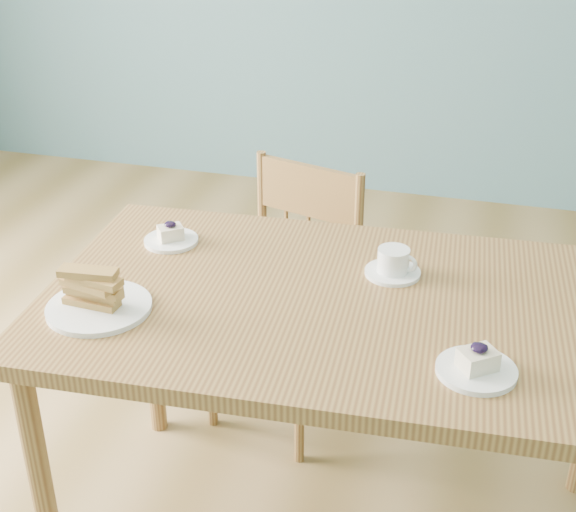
{
  "coord_description": "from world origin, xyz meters",
  "views": [
    {
      "loc": [
        0.55,
        -1.47,
        1.68
      ],
      "look_at": [
        0.11,
        0.12,
        0.82
      ],
      "focal_mm": 50.0,
      "sensor_mm": 36.0,
      "label": 1
    }
  ],
  "objects_px": {
    "dining_chair": "(287,298)",
    "cheesecake_plate_near": "(477,366)",
    "dining_table": "(348,329)",
    "cheesecake_plate_far": "(171,237)",
    "coffee_cup": "(394,264)",
    "biscotti_plate": "(98,296)"
  },
  "relations": [
    {
      "from": "dining_chair",
      "to": "cheesecake_plate_near",
      "type": "distance_m",
      "value": 0.98
    },
    {
      "from": "dining_table",
      "to": "coffee_cup",
      "type": "relative_size",
      "value": 10.75
    },
    {
      "from": "dining_chair",
      "to": "cheesecake_plate_near",
      "type": "xyz_separation_m",
      "value": [
        0.58,
        -0.71,
        0.34
      ]
    },
    {
      "from": "dining_chair",
      "to": "biscotti_plate",
      "type": "relative_size",
      "value": 3.55
    },
    {
      "from": "cheesecake_plate_near",
      "to": "biscotti_plate",
      "type": "xyz_separation_m",
      "value": [
        -0.82,
        0.02,
        0.02
      ]
    },
    {
      "from": "biscotti_plate",
      "to": "dining_chair",
      "type": "bearing_deg",
      "value": 70.74
    },
    {
      "from": "dining_table",
      "to": "cheesecake_plate_far",
      "type": "xyz_separation_m",
      "value": [
        -0.51,
        0.17,
        0.09
      ]
    },
    {
      "from": "cheesecake_plate_near",
      "to": "cheesecake_plate_far",
      "type": "bearing_deg",
      "value": 155.07
    },
    {
      "from": "dining_table",
      "to": "cheesecake_plate_near",
      "type": "height_order",
      "value": "cheesecake_plate_near"
    },
    {
      "from": "coffee_cup",
      "to": "biscotti_plate",
      "type": "relative_size",
      "value": 0.57
    },
    {
      "from": "dining_table",
      "to": "coffee_cup",
      "type": "height_order",
      "value": "coffee_cup"
    },
    {
      "from": "dining_chair",
      "to": "cheesecake_plate_far",
      "type": "bearing_deg",
      "value": -106.37
    },
    {
      "from": "biscotti_plate",
      "to": "dining_table",
      "type": "bearing_deg",
      "value": 19.5
    },
    {
      "from": "cheesecake_plate_near",
      "to": "cheesecake_plate_far",
      "type": "distance_m",
      "value": 0.88
    },
    {
      "from": "dining_table",
      "to": "biscotti_plate",
      "type": "height_order",
      "value": "biscotti_plate"
    },
    {
      "from": "dining_chair",
      "to": "cheesecake_plate_far",
      "type": "xyz_separation_m",
      "value": [
        -0.22,
        -0.34,
        0.34
      ]
    },
    {
      "from": "dining_table",
      "to": "dining_chair",
      "type": "height_order",
      "value": "dining_chair"
    },
    {
      "from": "biscotti_plate",
      "to": "coffee_cup",
      "type": "bearing_deg",
      "value": 29.13
    },
    {
      "from": "dining_chair",
      "to": "cheesecake_plate_far",
      "type": "relative_size",
      "value": 5.93
    },
    {
      "from": "coffee_cup",
      "to": "cheesecake_plate_near",
      "type": "bearing_deg",
      "value": -44.32
    },
    {
      "from": "dining_table",
      "to": "dining_chair",
      "type": "relative_size",
      "value": 1.74
    },
    {
      "from": "biscotti_plate",
      "to": "cheesecake_plate_far",
      "type": "bearing_deg",
      "value": 86.24
    }
  ]
}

